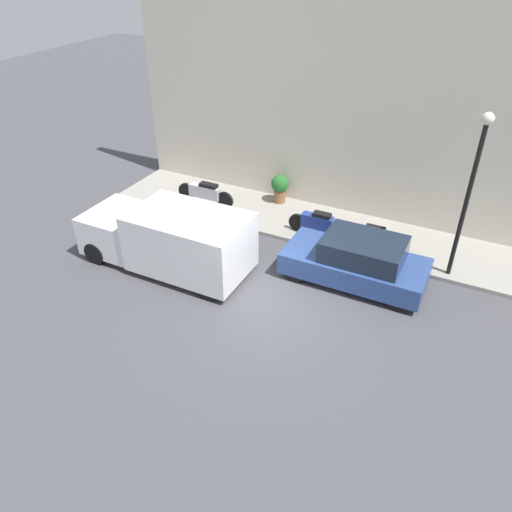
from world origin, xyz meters
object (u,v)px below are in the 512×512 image
potted_plant (280,187)px  parked_car (357,261)px  motorcycle_blue (317,223)px  streetlamp (472,179)px  scooter_silver (205,192)px  motorcycle_black (370,235)px  delivery_van (168,238)px

potted_plant → parked_car: bearing=-130.6°
motorcycle_blue → potted_plant: potted_plant is taller
streetlamp → scooter_silver: bearing=86.1°
parked_car → potted_plant: (3.19, 3.73, 0.05)m
scooter_silver → streetlamp: size_ratio=0.48×
motorcycle_black → scooter_silver: bearing=87.8°
delivery_van → motorcycle_black: 5.90m
motorcycle_black → streetlamp: streetlamp is taller
motorcycle_blue → parked_car: bearing=-133.4°
parked_car → motorcycle_black: (1.68, 0.11, -0.13)m
motorcycle_black → streetlamp: size_ratio=0.43×
delivery_van → motorcycle_blue: size_ratio=2.63×
scooter_silver → potted_plant: size_ratio=2.17×
motorcycle_blue → streetlamp: streetlamp is taller
motorcycle_black → parked_car: bearing=-176.2°
delivery_van → potted_plant: size_ratio=4.94×
motorcycle_black → scooter_silver: (0.22, 5.83, 0.03)m
delivery_van → potted_plant: delivery_van is taller
parked_car → potted_plant: parked_car is taller
parked_car → streetlamp: size_ratio=0.85×
parked_car → scooter_silver: (1.90, 5.95, -0.09)m
motorcycle_black → scooter_silver: scooter_silver is taller
scooter_silver → parked_car: bearing=-107.8°
delivery_van → streetlamp: 8.08m
delivery_van → scooter_silver: bearing=15.3°
streetlamp → potted_plant: bearing=72.9°
parked_car → motorcycle_blue: bearing=46.6°
motorcycle_blue → streetlamp: bearing=-94.4°
delivery_van → streetlamp: (2.98, -7.23, 2.04)m
delivery_van → potted_plant: bearing=-14.5°
delivery_van → scooter_silver: (3.54, 0.97, -0.36)m
motorcycle_black → potted_plant: 3.92m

